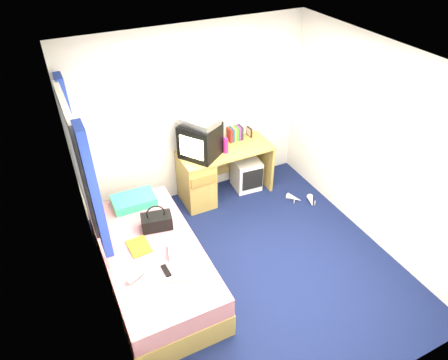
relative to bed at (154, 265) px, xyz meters
name	(u,v)px	position (x,y,z in m)	size (l,w,h in m)	color
ground	(253,266)	(1.10, -0.29, -0.27)	(3.40, 3.40, 0.00)	#0C1438
room_shell	(259,165)	(1.10, -0.29, 1.18)	(3.40, 3.40, 3.40)	white
bed	(154,265)	(0.00, 0.00, 0.00)	(1.01, 2.00, 0.54)	#B19549
pillow	(134,201)	(0.04, 0.79, 0.33)	(0.50, 0.32, 0.11)	teal
desk	(207,175)	(1.16, 1.14, 0.14)	(1.30, 0.55, 0.75)	#B19549
storage_cube	(246,174)	(1.79, 1.14, -0.04)	(0.37, 0.37, 0.46)	white
crt_tv	(200,140)	(1.08, 1.14, 0.71)	(0.61, 0.62, 0.46)	black
vcr	(200,121)	(1.08, 1.15, 0.98)	(0.45, 0.32, 0.09)	#A8A8AA
book_row	(235,134)	(1.68, 1.31, 0.58)	(0.20, 0.13, 0.20)	maroon
picture_frame	(249,132)	(1.91, 1.31, 0.55)	(0.02, 0.12, 0.14)	black
pink_water_bottle	(226,146)	(1.41, 1.06, 0.59)	(0.07, 0.07, 0.21)	#C01B62
aerosol_can	(215,145)	(1.29, 1.16, 0.58)	(0.05, 0.05, 0.19)	white
handbag	(157,221)	(0.16, 0.28, 0.36)	(0.37, 0.25, 0.31)	black
towel	(182,249)	(0.27, -0.20, 0.32)	(0.27, 0.23, 0.09)	silver
magazine	(139,246)	(-0.11, 0.07, 0.28)	(0.21, 0.28, 0.01)	yellow
water_bottle	(136,275)	(-0.26, -0.33, 0.31)	(0.07, 0.07, 0.20)	silver
colour_swatch_fan	(176,280)	(0.08, -0.52, 0.28)	(0.22, 0.06, 0.01)	gold
remote_control	(166,271)	(0.03, -0.38, 0.28)	(0.05, 0.16, 0.02)	black
window_assembly	(80,161)	(-0.45, 0.61, 1.15)	(0.11, 1.42, 1.40)	silver
white_heels	(303,200)	(2.34, 0.45, -0.23)	(0.36, 0.40, 0.09)	silver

